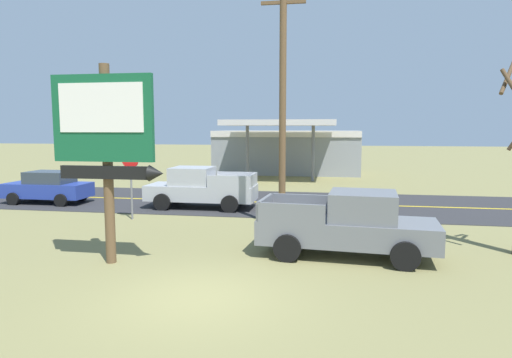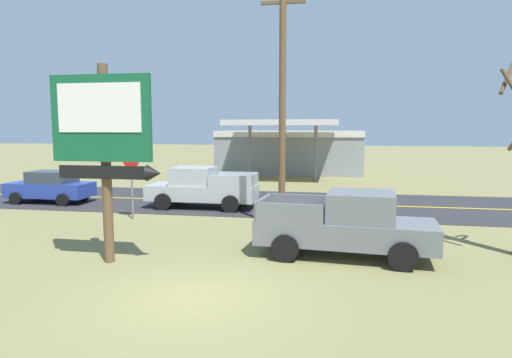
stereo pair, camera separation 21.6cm
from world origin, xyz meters
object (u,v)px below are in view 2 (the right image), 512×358
at_px(motel_sign, 104,135).
at_px(pickup_silver_on_road, 201,188).
at_px(utility_pole, 282,93).
at_px(pickup_grey_parked_on_lawn, 347,225).
at_px(gas_station, 290,150).
at_px(stop_sign, 131,171).
at_px(car_blue_near_lane, 51,187).

height_order(motel_sign, pickup_silver_on_road, motel_sign).
distance_m(utility_pole, pickup_grey_parked_on_lawn, 5.92).
bearing_deg(gas_station, pickup_grey_parked_on_lawn, -80.11).
distance_m(stop_sign, car_blue_near_lane, 6.88).
xyz_separation_m(gas_station, car_blue_near_lane, (-10.50, -17.42, -1.11)).
bearing_deg(utility_pole, gas_station, 95.11).
relative_size(stop_sign, gas_station, 0.25).
bearing_deg(pickup_silver_on_road, stop_sign, -122.99).
relative_size(stop_sign, pickup_silver_on_road, 0.57).
bearing_deg(utility_pole, pickup_grey_parked_on_lawn, -55.32).
relative_size(pickup_silver_on_road, car_blue_near_lane, 1.24).
bearing_deg(stop_sign, pickup_silver_on_road, 57.01).
bearing_deg(pickup_silver_on_road, gas_station, 81.95).
relative_size(stop_sign, utility_pole, 0.31).
relative_size(stop_sign, car_blue_near_lane, 0.70).
bearing_deg(stop_sign, pickup_grey_parked_on_lawn, -24.29).
bearing_deg(motel_sign, pickup_grey_parked_on_lawn, 16.11).
bearing_deg(gas_station, motel_sign, -95.13).
height_order(utility_pole, car_blue_near_lane, utility_pole).
height_order(gas_station, pickup_silver_on_road, gas_station).
relative_size(pickup_grey_parked_on_lawn, car_blue_near_lane, 1.27).
xyz_separation_m(motel_sign, gas_station, (2.37, 26.43, -1.69)).
bearing_deg(stop_sign, car_blue_near_lane, 152.44).
height_order(motel_sign, utility_pole, utility_pole).
xyz_separation_m(stop_sign, pickup_silver_on_road, (2.03, 3.13, -1.06)).
bearing_deg(pickup_grey_parked_on_lawn, stop_sign, 155.71).
bearing_deg(pickup_grey_parked_on_lawn, motel_sign, -163.89).
height_order(stop_sign, car_blue_near_lane, stop_sign).
distance_m(motel_sign, pickup_grey_parked_on_lawn, 7.41).
distance_m(motel_sign, pickup_silver_on_road, 9.40).
relative_size(utility_pole, car_blue_near_lane, 2.30).
height_order(motel_sign, stop_sign, motel_sign).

